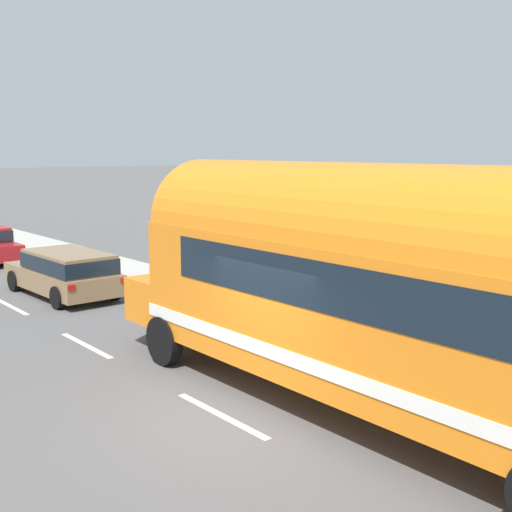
{
  "coord_description": "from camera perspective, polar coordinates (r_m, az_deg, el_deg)",
  "views": [
    {
      "loc": [
        -6.1,
        -7.99,
        4.33
      ],
      "look_at": [
        1.58,
        1.35,
        2.37
      ],
      "focal_mm": 46.29,
      "sensor_mm": 36.0,
      "label": 1
    }
  ],
  "objects": [
    {
      "name": "car_lead",
      "position": [
        20.32,
        -16.15,
        -1.21
      ],
      "size": [
        2.04,
        4.59,
        1.37
      ],
      "color": "olive",
      "rests_on": "ground"
    },
    {
      "name": "lane_markings",
      "position": [
        22.55,
        -15.97,
        -2.22
      ],
      "size": [
        3.83,
        80.0,
        0.01
      ],
      "color": "silver",
      "rests_on": "ground"
    },
    {
      "name": "ground_plane",
      "position": [
        10.94,
        -1.96,
        -14.12
      ],
      "size": [
        300.0,
        300.0,
        0.0
      ],
      "primitive_type": "plane",
      "color": "#565454"
    },
    {
      "name": "sidewalk_slab",
      "position": [
        21.51,
        -7.82,
        -2.3
      ],
      "size": [
        2.41,
        90.0,
        0.15
      ],
      "primitive_type": "cube",
      "color": "#ADA89E",
      "rests_on": "ground"
    },
    {
      "name": "painted_bus",
      "position": [
        10.28,
        12.45,
        -2.4
      ],
      "size": [
        2.63,
        12.58,
        4.12
      ],
      "color": "orange",
      "rests_on": "ground"
    }
  ]
}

